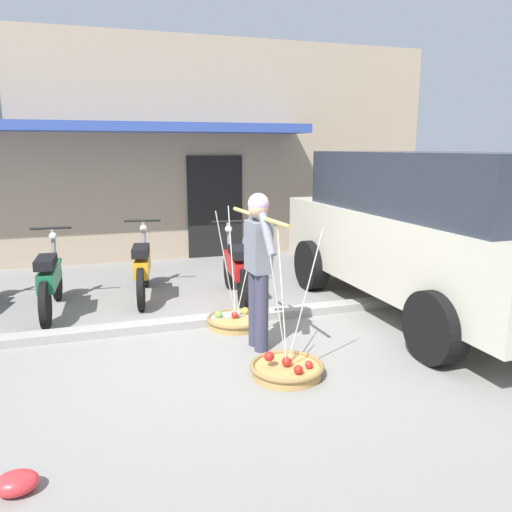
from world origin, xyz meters
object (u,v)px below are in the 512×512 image
at_px(fruit_vendor, 258,261).
at_px(plastic_litter_bag, 16,483).
at_px(motorcycle_end_of_row, 236,269).
at_px(parked_truck, 429,228).
at_px(fruit_basket_right_side, 236,320).
at_px(motorcycle_second_in_row, 50,280).
at_px(fruit_basket_left_side, 287,368).
at_px(motorcycle_third_in_row, 143,267).

distance_m(fruit_vendor, plastic_litter_bag, 2.99).
distance_m(fruit_vendor, motorcycle_end_of_row, 1.90).
xyz_separation_m(motorcycle_end_of_row, parked_truck, (2.25, -1.28, 0.68)).
height_order(fruit_basket_right_side, motorcycle_end_of_row, fruit_basket_right_side).
xyz_separation_m(fruit_vendor, plastic_litter_bag, (-2.20, -1.81, -0.91)).
bearing_deg(motorcycle_second_in_row, fruit_basket_left_side, -49.59).
bearing_deg(motorcycle_end_of_row, fruit_basket_left_side, -94.43).
height_order(fruit_basket_right_side, plastic_litter_bag, fruit_basket_right_side).
height_order(motorcycle_second_in_row, motorcycle_third_in_row, same).
bearing_deg(plastic_litter_bag, fruit_basket_right_side, 49.93).
relative_size(parked_truck, plastic_litter_bag, 17.33).
bearing_deg(motorcycle_third_in_row, fruit_basket_right_side, -58.34).
xyz_separation_m(motorcycle_second_in_row, motorcycle_third_in_row, (1.22, 0.36, 0.00)).
bearing_deg(plastic_litter_bag, fruit_basket_left_side, 25.37).
distance_m(fruit_basket_right_side, plastic_litter_bag, 3.33).
xyz_separation_m(fruit_basket_left_side, motorcycle_second_in_row, (-2.29, 2.69, 0.38)).
bearing_deg(plastic_litter_bag, fruit_vendor, 39.44).
relative_size(fruit_basket_left_side, fruit_basket_right_side, 1.00).
bearing_deg(motorcycle_end_of_row, motorcycle_second_in_row, 176.87).
bearing_deg(parked_truck, fruit_vendor, -168.00).
bearing_deg(fruit_basket_right_side, motorcycle_second_in_row, 151.12).
bearing_deg(fruit_vendor, motorcycle_second_in_row, 138.97).
height_order(motorcycle_third_in_row, motorcycle_end_of_row, same).
height_order(fruit_vendor, plastic_litter_bag, fruit_vendor).
height_order(fruit_vendor, fruit_basket_left_side, fruit_vendor).
xyz_separation_m(fruit_vendor, motorcycle_second_in_row, (-2.24, 1.95, -0.52)).
bearing_deg(motorcycle_second_in_row, plastic_litter_bag, -89.36).
xyz_separation_m(parked_truck, plastic_litter_bag, (-4.70, -2.34, -1.06)).
bearing_deg(fruit_vendor, fruit_basket_left_side, -86.04).
bearing_deg(motorcycle_second_in_row, motorcycle_end_of_row, -3.13).
relative_size(fruit_vendor, motorcycle_second_in_row, 0.93).
bearing_deg(motorcycle_end_of_row, parked_truck, -29.72).
relative_size(motorcycle_third_in_row, parked_truck, 0.37).
bearing_deg(plastic_litter_bag, motorcycle_end_of_row, 55.95).
distance_m(motorcycle_third_in_row, motorcycle_end_of_row, 1.36).
height_order(fruit_basket_right_side, parked_truck, parked_truck).
xyz_separation_m(fruit_vendor, fruit_basket_left_side, (0.05, -0.74, -0.90)).
height_order(fruit_basket_left_side, parked_truck, parked_truck).
relative_size(motorcycle_second_in_row, plastic_litter_bag, 6.51).
distance_m(motorcycle_third_in_row, parked_truck, 4.00).
xyz_separation_m(fruit_vendor, parked_truck, (2.50, 0.53, 0.15)).
relative_size(fruit_basket_right_side, plastic_litter_bag, 5.19).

